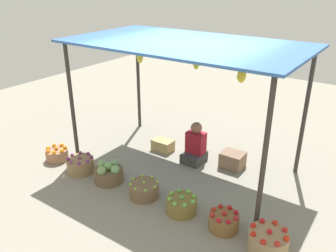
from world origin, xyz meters
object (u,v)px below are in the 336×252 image
Objects in this scene: basket_red_tomatoes at (268,242)px; wooden_crate_near_vendor at (233,160)px; basket_green_apples at (182,205)px; basket_red_apples at (224,221)px; wooden_crate_stacked_rear at (163,145)px; basket_limes at (144,190)px; basket_cabbages at (109,173)px; basket_purple_onions at (80,165)px; vendor_person at (195,147)px; basket_oranges at (57,154)px.

wooden_crate_near_vendor is at bearing 127.10° from basket_red_tomatoes.
basket_red_apples is (0.67, 0.02, -0.00)m from basket_green_apples.
wooden_crate_near_vendor is at bearing 7.47° from wooden_crate_stacked_rear.
basket_green_apples is at bearing 0.24° from basket_limes.
wooden_crate_stacked_rear is at bearing 86.42° from basket_cabbages.
wooden_crate_near_vendor is at bearing 111.17° from basket_red_apples.
basket_purple_onions is 0.94× the size of basket_red_tomatoes.
basket_green_apples is 0.89× the size of basket_red_tomatoes.
vendor_person is 0.77m from wooden_crate_stacked_rear.
wooden_crate_near_vendor is (-1.27, 1.68, -0.01)m from basket_red_tomatoes.
basket_red_tomatoes is (4.11, -0.03, 0.03)m from basket_oranges.
vendor_person is 2.61m from basket_oranges.
basket_red_apples and wooden_crate_near_vendor have the same top height.
basket_limes is at bearing -179.03° from basket_red_apples.
basket_red_tomatoes is at bearing -6.23° from basket_red_apples.
basket_oranges is at bearing 176.52° from basket_purple_onions.
basket_cabbages is 0.97× the size of basket_red_tomatoes.
basket_oranges is 0.87× the size of basket_purple_onions.
basket_red_tomatoes reaches higher than wooden_crate_near_vendor.
basket_red_tomatoes reaches higher than basket_red_apples.
wooden_crate_near_vendor is 0.98× the size of wooden_crate_stacked_rear.
basket_red_apples is 1.03× the size of wooden_crate_stacked_rear.
basket_purple_onions is 0.97× the size of basket_cabbages.
basket_limes is 1.17× the size of wooden_crate_near_vendor.
wooden_crate_near_vendor is (-0.62, 1.61, 0.02)m from basket_red_apples.
basket_cabbages is 0.76m from basket_limes.
basket_cabbages is (-0.84, -1.42, -0.15)m from vendor_person.
basket_purple_onions reaches higher than basket_red_apples.
basket_cabbages is at bearing -132.88° from wooden_crate_near_vendor.
basket_purple_onions reaches higher than basket_limes.
vendor_person is at bearing 33.63° from basket_oranges.
wooden_crate_near_vendor is (0.75, 1.63, 0.03)m from basket_limes.
basket_oranges reaches higher than basket_limes.
basket_cabbages reaches higher than wooden_crate_near_vendor.
basket_limes is 1.05× the size of basket_green_apples.
wooden_crate_near_vendor is (2.14, 1.69, 0.01)m from basket_purple_onions.
basket_purple_onions is at bearing -178.29° from basket_red_apples.
basket_cabbages is at bearing 180.00° from basket_limes.
basket_green_apples is (1.46, 0.00, -0.03)m from basket_cabbages.
wooden_crate_near_vendor reaches higher than basket_oranges.
basket_red_tomatoes reaches higher than basket_oranges.
wooden_crate_stacked_rear is (-2.69, 1.49, -0.04)m from basket_red_tomatoes.
basket_red_tomatoes is (1.94, -1.47, -0.15)m from vendor_person.
basket_purple_onions is at bearing -174.62° from basket_cabbages.
basket_limes is at bearing -114.80° from wooden_crate_near_vendor.
basket_red_tomatoes reaches higher than basket_green_apples.
basket_purple_onions is 0.63m from basket_cabbages.
basket_limes is at bearing 0.47° from basket_oranges.
basket_cabbages reaches higher than basket_limes.
basket_red_tomatoes is at bearing -37.16° from vendor_person.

